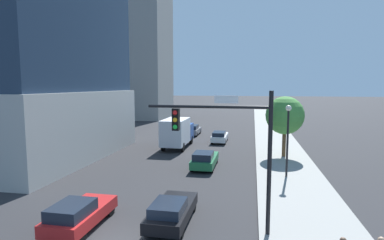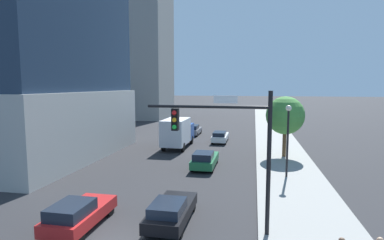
# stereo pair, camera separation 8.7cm
# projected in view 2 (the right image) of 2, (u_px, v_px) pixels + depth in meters

# --- Properties ---
(sidewalk) EXTENTS (5.10, 120.00, 0.15)m
(sidewalk) POSITION_uv_depth(u_px,v_px,m) (282.00, 154.00, 31.68)
(sidewalk) COLOR gray
(sidewalk) RESTS_ON ground
(construction_building) EXTENTS (15.24, 15.88, 41.67)m
(construction_building) POSITION_uv_depth(u_px,v_px,m) (134.00, 33.00, 66.63)
(construction_building) COLOR gray
(construction_building) RESTS_ON ground
(traffic_light_pole) EXTENTS (5.83, 0.48, 6.68)m
(traffic_light_pole) POSITION_uv_depth(u_px,v_px,m) (228.00, 138.00, 14.43)
(traffic_light_pole) COLOR black
(traffic_light_pole) RESTS_ON sidewalk
(street_lamp) EXTENTS (0.44, 0.44, 5.45)m
(street_lamp) POSITION_uv_depth(u_px,v_px,m) (288.00, 130.00, 23.34)
(street_lamp) COLOR black
(street_lamp) RESTS_ON sidewalk
(street_tree) EXTENTS (3.68, 3.68, 5.88)m
(street_tree) POSITION_uv_depth(u_px,v_px,m) (285.00, 116.00, 30.05)
(street_tree) COLOR brown
(street_tree) RESTS_ON sidewalk
(car_red) EXTENTS (1.91, 4.36, 1.48)m
(car_red) POSITION_uv_depth(u_px,v_px,m) (78.00, 214.00, 15.42)
(car_red) COLOR red
(car_red) RESTS_ON ground
(car_black) EXTENTS (1.84, 4.59, 1.35)m
(car_black) POSITION_uv_depth(u_px,v_px,m) (171.00, 211.00, 15.96)
(car_black) COLOR black
(car_black) RESTS_ON ground
(car_gray) EXTENTS (1.77, 4.45, 1.48)m
(car_gray) POSITION_uv_depth(u_px,v_px,m) (193.00, 130.00, 44.46)
(car_gray) COLOR slate
(car_gray) RESTS_ON ground
(car_green) EXTENTS (1.86, 4.74, 1.50)m
(car_green) POSITION_uv_depth(u_px,v_px,m) (205.00, 159.00, 26.76)
(car_green) COLOR #1E6638
(car_green) RESTS_ON ground
(car_white) EXTENTS (1.76, 4.64, 1.40)m
(car_white) POSITION_uv_depth(u_px,v_px,m) (220.00, 137.00, 38.78)
(car_white) COLOR silver
(car_white) RESTS_ON ground
(box_truck) EXTENTS (2.43, 6.83, 3.37)m
(box_truck) POSITION_uv_depth(u_px,v_px,m) (177.00, 132.00, 35.20)
(box_truck) COLOR #1E4799
(box_truck) RESTS_ON ground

